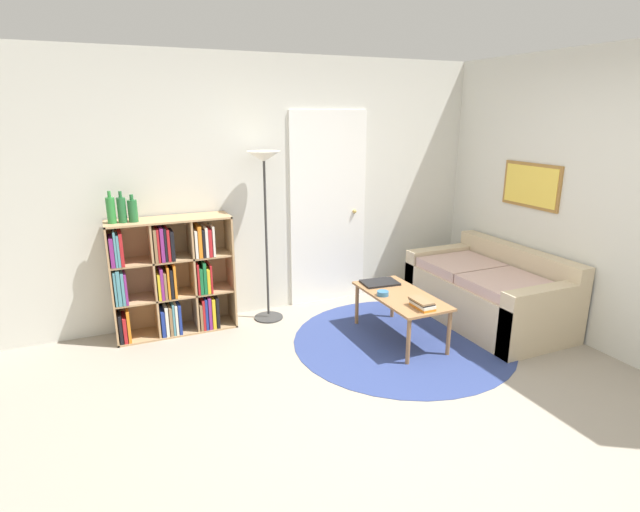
{
  "coord_description": "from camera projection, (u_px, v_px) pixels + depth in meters",
  "views": [
    {
      "loc": [
        -1.86,
        -2.53,
        2.05
      ],
      "look_at": [
        -0.19,
        1.28,
        0.85
      ],
      "focal_mm": 28.0,
      "sensor_mm": 36.0,
      "label": 1
    }
  ],
  "objects": [
    {
      "name": "rug",
      "position": [
        402.0,
        341.0,
        4.64
      ],
      "size": [
        2.02,
        2.02,
        0.01
      ],
      "color": "navy",
      "rests_on": "ground_plane"
    },
    {
      "name": "bottle_left",
      "position": [
        111.0,
        210.0,
        4.33
      ],
      "size": [
        0.08,
        0.08,
        0.28
      ],
      "color": "#2D8438",
      "rests_on": "bookshelf"
    },
    {
      "name": "couch",
      "position": [
        491.0,
        293.0,
        5.05
      ],
      "size": [
        0.9,
        1.61,
        0.74
      ],
      "color": "#CCB793",
      "rests_on": "ground_plane"
    },
    {
      "name": "bowl",
      "position": [
        383.0,
        293.0,
        4.55
      ],
      "size": [
        0.11,
        0.11,
        0.04
      ],
      "color": "teal",
      "rests_on": "coffee_table"
    },
    {
      "name": "book_stack_on_table",
      "position": [
        422.0,
        304.0,
        4.26
      ],
      "size": [
        0.14,
        0.24,
        0.08
      ],
      "color": "orange",
      "rests_on": "coffee_table"
    },
    {
      "name": "wall_back",
      "position": [
        297.0,
        188.0,
        5.22
      ],
      "size": [
        7.1,
        0.11,
        2.6
      ],
      "color": "silver",
      "rests_on": "ground_plane"
    },
    {
      "name": "wall_right",
      "position": [
        532.0,
        190.0,
        4.97
      ],
      "size": [
        0.08,
        5.32,
        2.6
      ],
      "color": "silver",
      "rests_on": "ground_plane"
    },
    {
      "name": "coffee_table",
      "position": [
        401.0,
        299.0,
        4.6
      ],
      "size": [
        0.49,
        1.0,
        0.44
      ],
      "color": "#996B42",
      "rests_on": "ground_plane"
    },
    {
      "name": "bookshelf",
      "position": [
        171.0,
        278.0,
        4.71
      ],
      "size": [
        1.11,
        0.34,
        1.12
      ],
      "color": "tan",
      "rests_on": "ground_plane"
    },
    {
      "name": "laptop",
      "position": [
        380.0,
        283.0,
        4.87
      ],
      "size": [
        0.36,
        0.27,
        0.02
      ],
      "color": "black",
      "rests_on": "coffee_table"
    },
    {
      "name": "bottle_middle",
      "position": [
        122.0,
        210.0,
        4.36
      ],
      "size": [
        0.08,
        0.08,
        0.28
      ],
      "color": "#236633",
      "rests_on": "bookshelf"
    },
    {
      "name": "bottle_right",
      "position": [
        133.0,
        211.0,
        4.39
      ],
      "size": [
        0.08,
        0.08,
        0.24
      ],
      "color": "#236633",
      "rests_on": "bookshelf"
    },
    {
      "name": "ground_plane",
      "position": [
        417.0,
        415.0,
        3.51
      ],
      "size": [
        14.0,
        14.0,
        0.0
      ],
      "primitive_type": "plane",
      "color": "gray"
    },
    {
      "name": "floor_lamp",
      "position": [
        264.0,
        180.0,
        4.77
      ],
      "size": [
        0.32,
        0.32,
        1.7
      ],
      "color": "#333333",
      "rests_on": "ground_plane"
    }
  ]
}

